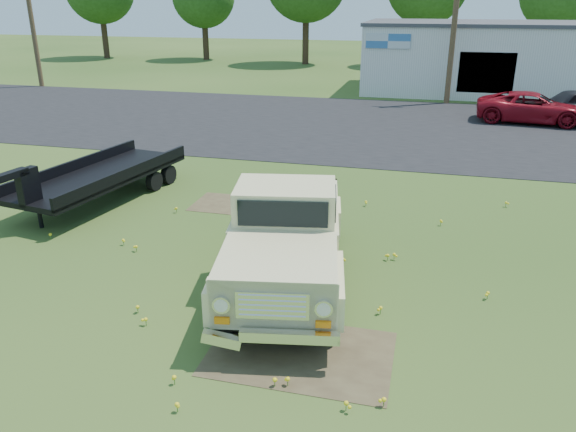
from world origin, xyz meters
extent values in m
plane|color=#274315|center=(0.00, 0.00, 0.00)|extent=(140.00, 140.00, 0.00)
cube|color=black|center=(0.00, 15.00, 0.00)|extent=(90.00, 14.00, 0.02)
cube|color=#453924|center=(1.50, -3.00, 0.00)|extent=(3.00, 2.00, 0.01)
cube|color=#453924|center=(-2.00, 3.50, 0.00)|extent=(2.20, 1.60, 0.01)
cube|color=silver|center=(6.00, 27.00, 2.00)|extent=(14.00, 8.00, 4.00)
cube|color=#3F3F44|center=(6.00, 27.00, 4.05)|extent=(14.20, 8.20, 0.20)
cube|color=black|center=(6.00, 23.05, 1.60)|extent=(3.00, 0.10, 2.20)
cube|color=silver|center=(0.50, 22.95, 3.20)|extent=(2.50, 0.08, 0.80)
cylinder|color=#452D20|center=(-22.00, 22.00, 4.50)|extent=(0.30, 0.30, 9.00)
cylinder|color=#452D20|center=(4.00, 22.00, 4.50)|extent=(0.30, 0.30, 9.00)
cylinder|color=#39271A|center=(-28.00, 40.00, 1.80)|extent=(0.56, 0.56, 3.60)
cylinder|color=#39271A|center=(-18.00, 41.00, 1.62)|extent=(0.56, 0.56, 3.24)
cylinder|color=#39271A|center=(-8.00, 39.50, 1.98)|extent=(0.56, 0.56, 3.96)
cylinder|color=#39271A|center=(2.00, 40.50, 1.89)|extent=(0.56, 0.56, 3.78)
cylinder|color=#39271A|center=(12.00, 39.00, 1.71)|extent=(0.56, 0.56, 3.42)
imported|color=maroon|center=(7.81, 17.57, 0.70)|extent=(5.22, 2.83, 1.39)
camera|label=1|loc=(3.23, -10.60, 5.47)|focal=35.00mm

